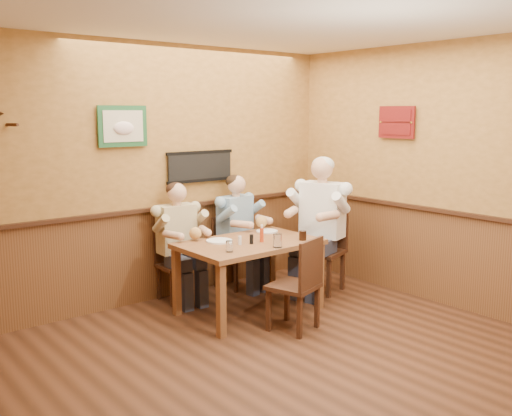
# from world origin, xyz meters

# --- Properties ---
(room) EXTENTS (5.02, 5.03, 2.81)m
(room) POSITION_xyz_m (0.14, 0.17, 1.69)
(room) COLOR #351C0F
(room) RESTS_ON ground
(dining_table) EXTENTS (1.40, 0.90, 0.75)m
(dining_table) POSITION_xyz_m (0.69, 1.50, 0.66)
(dining_table) COLOR brown
(dining_table) RESTS_ON ground
(chair_back_left) EXTENTS (0.40, 0.40, 0.83)m
(chair_back_left) POSITION_xyz_m (0.30, 2.28, 0.41)
(chair_back_left) COLOR #3E2213
(chair_back_left) RESTS_ON ground
(chair_back_right) EXTENTS (0.45, 0.45, 0.85)m
(chair_back_right) POSITION_xyz_m (1.09, 2.27, 0.42)
(chair_back_right) COLOR #3E2213
(chair_back_right) RESTS_ON ground
(chair_right_end) EXTENTS (0.57, 0.57, 0.98)m
(chair_right_end) POSITION_xyz_m (1.77, 1.51, 0.49)
(chair_right_end) COLOR #3E2213
(chair_right_end) RESTS_ON ground
(chair_near_side) EXTENTS (0.52, 0.52, 0.91)m
(chair_near_side) POSITION_xyz_m (0.70, 0.84, 0.45)
(chair_near_side) COLOR #3E2213
(chair_near_side) RESTS_ON ground
(diner_tan_shirt) EXTENTS (0.57, 0.57, 1.18)m
(diner_tan_shirt) POSITION_xyz_m (0.30, 2.28, 0.59)
(diner_tan_shirt) COLOR beige
(diner_tan_shirt) RESTS_ON ground
(diner_blue_polo) EXTENTS (0.64, 0.64, 1.21)m
(diner_blue_polo) POSITION_xyz_m (1.09, 2.27, 0.60)
(diner_blue_polo) COLOR #7FA1BE
(diner_blue_polo) RESTS_ON ground
(diner_white_elder) EXTENTS (0.82, 0.82, 1.41)m
(diner_white_elder) POSITION_xyz_m (1.77, 1.51, 0.70)
(diner_white_elder) COLOR white
(diner_white_elder) RESTS_ON ground
(water_glass_left) EXTENTS (0.07, 0.07, 0.11)m
(water_glass_left) POSITION_xyz_m (0.27, 1.27, 0.80)
(water_glass_left) COLOR white
(water_glass_left) RESTS_ON dining_table
(water_glass_mid) EXTENTS (0.11, 0.11, 0.13)m
(water_glass_mid) POSITION_xyz_m (0.75, 1.12, 0.82)
(water_glass_mid) COLOR white
(water_glass_mid) RESTS_ON dining_table
(cola_tumbler) EXTENTS (0.09, 0.09, 0.10)m
(cola_tumbler) POSITION_xyz_m (1.16, 1.20, 0.80)
(cola_tumbler) COLOR black
(cola_tumbler) RESTS_ON dining_table
(hot_sauce_bottle) EXTENTS (0.04, 0.04, 0.16)m
(hot_sauce_bottle) POSITION_xyz_m (0.78, 1.40, 0.83)
(hot_sauce_bottle) COLOR #BB3713
(hot_sauce_bottle) RESTS_ON dining_table
(salt_shaker) EXTENTS (0.05, 0.05, 0.09)m
(salt_shaker) POSITION_xyz_m (0.53, 1.44, 0.79)
(salt_shaker) COLOR silver
(salt_shaker) RESTS_ON dining_table
(pepper_shaker) EXTENTS (0.04, 0.04, 0.10)m
(pepper_shaker) POSITION_xyz_m (0.64, 1.40, 0.80)
(pepper_shaker) COLOR black
(pepper_shaker) RESTS_ON dining_table
(plate_far_left) EXTENTS (0.27, 0.27, 0.02)m
(plate_far_left) POSITION_xyz_m (0.45, 1.69, 0.76)
(plate_far_left) COLOR white
(plate_far_left) RESTS_ON dining_table
(plate_far_right) EXTENTS (0.30, 0.30, 0.02)m
(plate_far_right) POSITION_xyz_m (1.14, 1.75, 0.76)
(plate_far_right) COLOR silver
(plate_far_right) RESTS_ON dining_table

